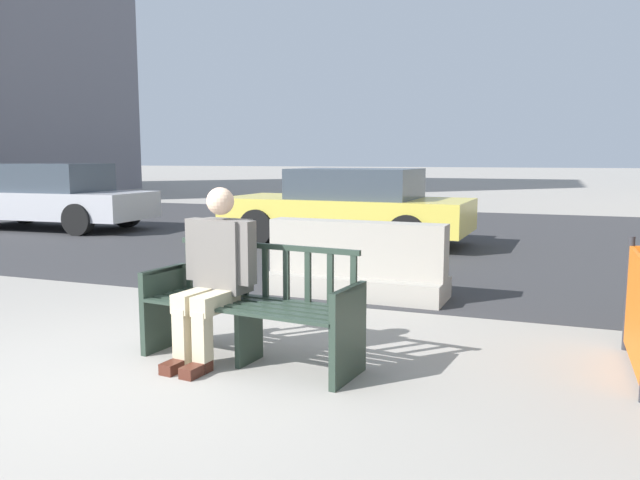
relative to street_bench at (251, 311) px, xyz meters
name	(u,v)px	position (x,y,z in m)	size (l,w,h in m)	color
ground_plane	(104,383)	(-0.74, -0.77, -0.40)	(200.00, 200.00, 0.00)	gray
street_asphalt	(401,236)	(-0.74, 7.93, -0.39)	(120.00, 12.00, 0.01)	#333335
street_bench	(251,311)	(0.00, 0.00, 0.00)	(1.74, 0.71, 0.88)	#28382D
seated_person	(215,270)	(-0.28, -0.03, 0.29)	(0.59, 0.75, 1.31)	#66605B
jersey_barrier_centre	(356,266)	(0.06, 2.45, -0.06)	(2.02, 0.73, 0.84)	#9E998E
car_taxi_near	(349,206)	(-1.37, 6.54, 0.28)	(4.41, 2.04, 1.35)	#DBC64C
car_sedan_mid	(50,197)	(-8.12, 6.42, 0.29)	(4.58, 2.02, 1.41)	#B7B7BC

